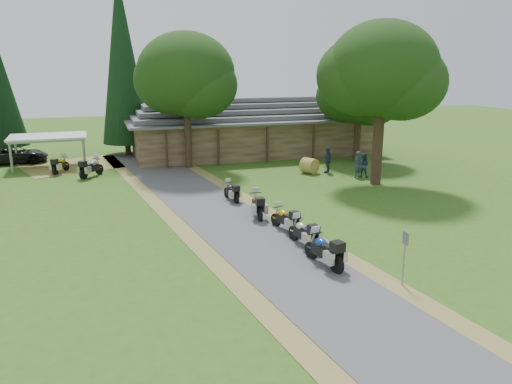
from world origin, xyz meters
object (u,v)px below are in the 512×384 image
object	(u,v)px
carport	(49,151)
motorcycle_carport_a	(60,164)
motorcycle_row_e	(231,191)
car_dark_suv	(14,151)
lodge	(251,125)
motorcycle_row_d	(257,204)
motorcycle_row_a	(324,249)
hay_bale	(309,166)
motorcycle_carport_b	(91,167)
motorcycle_row_b	(303,231)
motorcycle_row_c	(285,218)

from	to	relation	value
carport	motorcycle_carport_a	bearing A→B (deg)	-72.72
carport	motorcycle_row_e	size ratio (longest dim) A/B	3.17
car_dark_suv	motorcycle_carport_a	bearing A→B (deg)	-144.03
lodge	motorcycle_row_d	distance (m)	18.86
motorcycle_row_a	hay_bale	world-z (taller)	motorcycle_row_a
motorcycle_row_a	motorcycle_carport_b	distance (m)	21.29
car_dark_suv	motorcycle_row_e	world-z (taller)	car_dark_suv
motorcycle_row_a	motorcycle_carport_b	size ratio (longest dim) A/B	1.01
motorcycle_row_b	motorcycle_carport_b	world-z (taller)	motorcycle_carport_b
motorcycle_row_e	motorcycle_row_a	bearing A→B (deg)	177.69
car_dark_suv	motorcycle_row_b	xyz separation A→B (m)	(14.81, -23.85, -0.35)
motorcycle_row_c	motorcycle_carport_a	size ratio (longest dim) A/B	0.98
motorcycle_carport_a	hay_bale	world-z (taller)	motorcycle_carport_a
carport	motorcycle_row_c	world-z (taller)	carport
lodge	motorcycle_row_d	xyz separation A→B (m)	(-5.11, -18.06, -1.75)
motorcycle_carport_b	motorcycle_row_d	bearing A→B (deg)	-106.78
car_dark_suv	motorcycle_row_d	world-z (taller)	car_dark_suv
carport	lodge	bearing A→B (deg)	2.02
car_dark_suv	motorcycle_row_c	xyz separation A→B (m)	(14.76, -21.70, -0.37)
motorcycle_row_a	motorcycle_row_b	size ratio (longest dim) A/B	1.08
lodge	carport	xyz separation A→B (m)	(-16.50, -1.10, -1.24)
motorcycle_carport_b	hay_bale	size ratio (longest dim) A/B	1.90
carport	motorcycle_row_d	xyz separation A→B (m)	(11.39, -16.96, -0.51)
lodge	motorcycle_row_e	distance (m)	15.81
motorcycle_row_d	hay_bale	xyz separation A→B (m)	(6.75, 8.85, -0.15)
motorcycle_row_d	motorcycle_row_b	bearing A→B (deg)	-164.99
carport	motorcycle_row_b	distance (m)	24.76
motorcycle_carport_a	hay_bale	bearing A→B (deg)	-81.98
motorcycle_row_d	motorcycle_row_c	bearing A→B (deg)	-159.54
carport	motorcycle_row_b	world-z (taller)	carport
motorcycle_row_b	hay_bale	bearing A→B (deg)	-34.92
motorcycle_row_e	motorcycle_row_c	bearing A→B (deg)	-177.63
lodge	motorcycle_row_b	size ratio (longest dim) A/B	10.92
lodge	motorcycle_carport_b	distance (m)	14.71
motorcycle_row_c	motorcycle_carport_b	bearing A→B (deg)	14.78
motorcycle_row_d	motorcycle_carport_a	xyz separation A→B (m)	(-10.49, 14.37, -0.04)
motorcycle_row_a	motorcycle_row_e	size ratio (longest dim) A/B	1.20
motorcycle_row_a	hay_bale	xyz separation A→B (m)	(6.19, 15.83, -0.17)
motorcycle_carport_a	motorcycle_carport_b	bearing A→B (deg)	-107.18
motorcycle_row_c	motorcycle_row_e	bearing A→B (deg)	-5.59
carport	motorcycle_row_c	xyz separation A→B (m)	(11.98, -19.49, -0.56)
carport	motorcycle_row_d	size ratio (longest dim) A/B	2.73
motorcycle_carport_b	hay_bale	bearing A→B (deg)	-63.87
motorcycle_row_e	hay_bale	world-z (taller)	motorcycle_row_e
motorcycle_row_c	hay_bale	world-z (taller)	motorcycle_row_c
motorcycle_row_a	motorcycle_carport_a	size ratio (longest dim) A/B	1.10
motorcycle_row_e	hay_bale	distance (m)	9.08
motorcycle_row_e	lodge	bearing A→B (deg)	-29.19
motorcycle_row_c	motorcycle_carport_a	distance (m)	20.21
car_dark_suv	motorcycle_row_e	size ratio (longest dim) A/B	3.02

